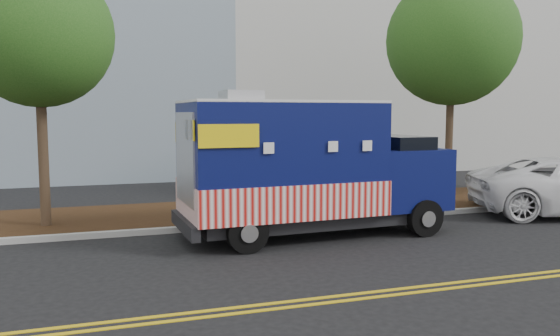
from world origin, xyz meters
name	(u,v)px	position (x,y,z in m)	size (l,w,h in m)	color
ground	(273,238)	(0.00, 0.00, 0.00)	(120.00, 120.00, 0.00)	black
curb	(258,224)	(0.00, 1.40, 0.07)	(120.00, 0.18, 0.15)	#9E9E99
mulch_strip	(239,211)	(0.00, 3.50, 0.07)	(120.00, 4.00, 0.15)	black
centerline_near	(352,294)	(0.00, -4.45, 0.01)	(120.00, 0.10, 0.01)	gold
centerline_far	(358,299)	(0.00, -4.70, 0.01)	(120.00, 0.10, 0.01)	gold
tree_a	(38,34)	(-5.42, 2.69, 5.10)	(3.77, 3.77, 7.00)	#38281C
tree_c	(452,40)	(7.77, 3.86, 5.61)	(4.55, 4.55, 7.90)	#38281C
sign_post	(225,183)	(-0.84, 1.65, 1.20)	(0.06, 0.06, 2.40)	#473828
food_truck	(303,171)	(0.80, 0.05, 1.64)	(6.98, 2.90, 3.62)	black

